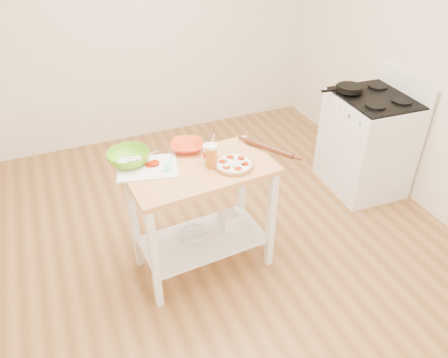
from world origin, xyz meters
TOP-DOWN VIEW (x-y plane):
  - room_shell at (0.00, 0.00)m, footprint 4.04×4.54m
  - prep_island at (-0.13, -0.02)m, footprint 1.03×0.61m
  - gas_stove at (1.68, 0.40)m, footprint 0.66×0.76m
  - skillet at (1.51, 0.58)m, footprint 0.40×0.25m
  - pizza at (0.09, -0.09)m, footprint 0.27×0.27m
  - cutting_board at (-0.46, 0.12)m, footprint 0.46×0.38m
  - spatula at (-0.33, 0.06)m, footprint 0.11×0.14m
  - knife at (-0.50, 0.21)m, footprint 0.25×0.14m
  - orange_bowl at (-0.13, 0.24)m, footprint 0.30×0.30m
  - green_bowl at (-0.56, 0.22)m, footprint 0.37×0.37m
  - beer_pint at (-0.05, -0.03)m, footprint 0.08×0.08m
  - yogurt_tub at (-0.03, 0.04)m, footprint 0.10×0.10m
  - rolling_pin at (0.40, -0.00)m, footprint 0.24×0.37m
  - shelf_glass_bowl at (-0.19, 0.01)m, footprint 0.24×0.24m
  - shelf_bin at (0.11, 0.02)m, footprint 0.14×0.14m

SIDE VIEW (x-z plane):
  - shelf_glass_bowl at x=-0.19m, z-range 0.26..0.32m
  - shelf_bin at x=0.11m, z-range 0.26..0.39m
  - gas_stove at x=1.68m, z-range -0.08..1.03m
  - prep_island at x=-0.13m, z-range 0.19..1.09m
  - cutting_board at x=-0.46m, z-range 0.89..0.93m
  - spatula at x=-0.33m, z-range 0.91..0.92m
  - pizza at x=0.09m, z-range 0.89..0.94m
  - knife at x=-0.50m, z-range 0.91..0.92m
  - rolling_pin at x=0.40m, z-range 0.90..0.95m
  - orange_bowl at x=-0.13m, z-range 0.90..0.96m
  - green_bowl at x=-0.56m, z-range 0.90..0.99m
  - yogurt_tub at x=-0.03m, z-range 0.85..1.07m
  - skillet at x=1.51m, z-range 0.96..0.99m
  - beer_pint at x=-0.05m, z-range 0.90..1.07m
  - room_shell at x=0.00m, z-range -0.02..2.72m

